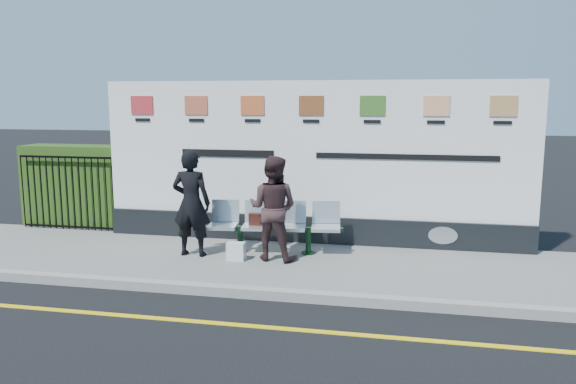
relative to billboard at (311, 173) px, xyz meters
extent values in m
plane|color=black|center=(-0.50, -3.85, -1.42)|extent=(80.00, 80.00, 0.00)
cube|color=slate|center=(-0.50, -1.35, -1.36)|extent=(14.00, 3.00, 0.12)
cube|color=gray|center=(-0.50, -2.85, -1.35)|extent=(14.00, 0.18, 0.14)
cube|color=yellow|center=(-0.50, -3.85, -1.42)|extent=(14.00, 0.10, 0.01)
cube|color=black|center=(0.00, 0.00, -1.05)|extent=(8.00, 0.30, 0.50)
cube|color=white|center=(0.00, 0.00, 0.45)|extent=(8.00, 0.14, 2.50)
cube|color=#2C4D17|center=(-5.08, 0.45, -0.45)|extent=(2.35, 0.70, 1.70)
imported|color=black|center=(-1.85, -1.34, -0.38)|extent=(0.67, 0.44, 1.83)
imported|color=#372425|center=(-0.43, -1.30, -0.43)|extent=(0.94, 0.78, 1.75)
cube|color=black|center=(-0.80, -0.96, -0.70)|extent=(0.28, 0.15, 0.21)
cube|color=silver|center=(-1.03, -1.48, -1.15)|extent=(0.30, 0.18, 0.30)
camera|label=1|loc=(1.63, -10.22, 1.37)|focal=35.00mm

